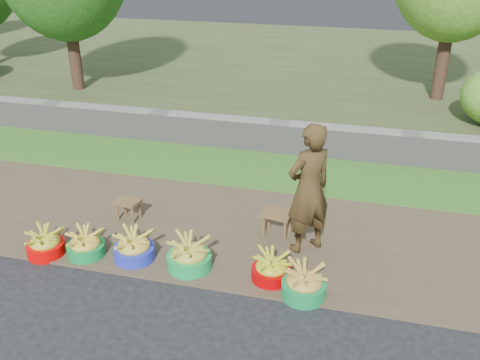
% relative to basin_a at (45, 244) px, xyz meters
% --- Properties ---
extents(ground_plane, '(120.00, 120.00, 0.00)m').
position_rel_basin_a_xyz_m(ground_plane, '(2.15, -0.18, -0.15)').
color(ground_plane, black).
rests_on(ground_plane, ground).
extents(dirt_shoulder, '(80.00, 2.50, 0.02)m').
position_rel_basin_a_xyz_m(dirt_shoulder, '(2.15, 1.07, -0.14)').
color(dirt_shoulder, '#4A3C2A').
rests_on(dirt_shoulder, ground).
extents(grass_verge, '(80.00, 1.50, 0.04)m').
position_rel_basin_a_xyz_m(grass_verge, '(2.15, 3.07, -0.13)').
color(grass_verge, '#356B21').
rests_on(grass_verge, ground).
extents(retaining_wall, '(80.00, 0.35, 0.55)m').
position_rel_basin_a_xyz_m(retaining_wall, '(2.15, 3.92, 0.12)').
color(retaining_wall, slate).
rests_on(retaining_wall, ground).
extents(earth_bank, '(80.00, 10.00, 0.50)m').
position_rel_basin_a_xyz_m(earth_bank, '(2.15, 8.82, 0.10)').
color(earth_bank, '#3C4825').
rests_on(earth_bank, ground).
extents(basin_a, '(0.46, 0.46, 0.34)m').
position_rel_basin_a_xyz_m(basin_a, '(0.00, 0.00, 0.00)').
color(basin_a, '#D90202').
rests_on(basin_a, ground).
extents(basin_b, '(0.46, 0.46, 0.34)m').
position_rel_basin_a_xyz_m(basin_b, '(0.49, 0.10, 0.00)').
color(basin_b, '#0E8337').
rests_on(basin_b, ground).
extents(basin_c, '(0.50, 0.50, 0.37)m').
position_rel_basin_a_xyz_m(basin_c, '(1.09, 0.17, 0.01)').
color(basin_c, '#202CB7').
rests_on(basin_c, ground).
extents(basin_d, '(0.53, 0.53, 0.39)m').
position_rel_basin_a_xyz_m(basin_d, '(1.80, 0.16, 0.02)').
color(basin_d, '#149442').
rests_on(basin_d, ground).
extents(basin_e, '(0.46, 0.46, 0.34)m').
position_rel_basin_a_xyz_m(basin_e, '(2.77, 0.18, -0.00)').
color(basin_e, '#AB0003').
rests_on(basin_e, ground).
extents(basin_f, '(0.49, 0.49, 0.37)m').
position_rel_basin_a_xyz_m(basin_f, '(3.17, -0.02, 0.01)').
color(basin_f, '#127E3D').
rests_on(basin_f, ground).
extents(stool_left, '(0.36, 0.29, 0.28)m').
position_rel_basin_a_xyz_m(stool_left, '(0.62, 1.03, 0.09)').
color(stool_left, brown).
rests_on(stool_left, dirt_shoulder).
extents(stool_right, '(0.42, 0.34, 0.33)m').
position_rel_basin_a_xyz_m(stool_right, '(2.65, 1.13, 0.13)').
color(stool_right, brown).
rests_on(stool_right, dirt_shoulder).
extents(vendor_woman, '(0.71, 0.70, 1.64)m').
position_rel_basin_a_xyz_m(vendor_woman, '(3.06, 0.90, 0.69)').
color(vendor_woman, black).
rests_on(vendor_woman, dirt_shoulder).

